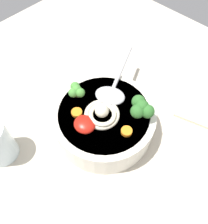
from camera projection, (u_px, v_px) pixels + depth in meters
table_slab at (98, 119)px, 53.08cm from camera, size 90.22×90.22×3.84cm
soup_bowl at (104, 121)px, 46.69cm from camera, size 20.26×20.26×6.57cm
noodle_pile at (102, 114)px, 42.73cm from camera, size 7.41×7.26×2.98cm
soup_spoon at (112, 90)px, 45.93cm from camera, size 10.08×17.10×1.60cm
chili_sauce_dollop at (85, 124)px, 41.46cm from camera, size 4.13×3.72×1.86cm
broccoli_floret_beside_chili at (141, 108)px, 41.54cm from camera, size 5.04×4.34×3.99cm
broccoli_floret_center at (76, 90)px, 44.62cm from camera, size 3.68×3.17×2.91cm
carrot_slice_beside_noodles at (127, 131)px, 41.29cm from camera, size 2.04×2.04×0.76cm
carrot_slice_front at (76, 112)px, 43.62cm from camera, size 2.08×2.08×0.65cm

